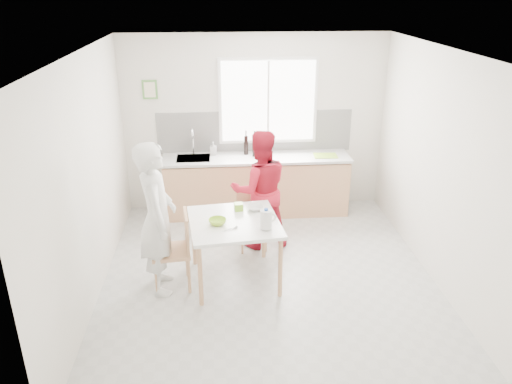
% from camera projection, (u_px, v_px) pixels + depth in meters
% --- Properties ---
extents(ground, '(4.50, 4.50, 0.00)m').
position_uv_depth(ground, '(269.00, 279.00, 6.12)').
color(ground, '#B7B7B2').
rests_on(ground, ground).
extents(room_shell, '(4.50, 4.50, 4.50)m').
position_uv_depth(room_shell, '(270.00, 151.00, 5.48)').
color(room_shell, silver).
rests_on(room_shell, ground).
extents(window, '(1.50, 0.06, 1.30)m').
position_uv_depth(window, '(268.00, 101.00, 7.52)').
color(window, white).
rests_on(window, room_shell).
extents(backsplash, '(3.00, 0.02, 0.65)m').
position_uv_depth(backsplash, '(255.00, 132.00, 7.70)').
color(backsplash, white).
rests_on(backsplash, room_shell).
extents(picture_frame, '(0.22, 0.03, 0.28)m').
position_uv_depth(picture_frame, '(150.00, 90.00, 7.32)').
color(picture_frame, '#569543').
rests_on(picture_frame, room_shell).
extents(kitchen_counter, '(2.84, 0.64, 1.37)m').
position_uv_depth(kitchen_counter, '(256.00, 187.00, 7.75)').
color(kitchen_counter, tan).
rests_on(kitchen_counter, ground).
extents(dining_table, '(1.14, 1.14, 0.79)m').
position_uv_depth(dining_table, '(234.00, 227.00, 5.84)').
color(dining_table, white).
rests_on(dining_table, ground).
extents(chair_left, '(0.48, 0.48, 0.94)m').
position_uv_depth(chair_left, '(177.00, 247.00, 5.79)').
color(chair_left, tan).
rests_on(chair_left, ground).
extents(chair_far, '(0.41, 0.41, 0.81)m').
position_uv_depth(chair_far, '(251.00, 216.00, 6.74)').
color(chair_far, tan).
rests_on(chair_far, ground).
extents(person_white, '(0.51, 0.70, 1.80)m').
position_uv_depth(person_white, '(157.00, 219.00, 5.61)').
color(person_white, white).
rests_on(person_white, ground).
extents(person_red, '(0.86, 0.70, 1.63)m').
position_uv_depth(person_red, '(260.00, 190.00, 6.62)').
color(person_red, red).
rests_on(person_red, ground).
extents(bowl_green, '(0.23, 0.23, 0.06)m').
position_uv_depth(bowl_green, '(217.00, 222.00, 5.71)').
color(bowl_green, '#9DD030').
rests_on(bowl_green, dining_table).
extents(bowl_white, '(0.22, 0.22, 0.05)m').
position_uv_depth(bowl_white, '(255.00, 208.00, 6.08)').
color(bowl_white, silver).
rests_on(bowl_white, dining_table).
extents(milk_jug, '(0.19, 0.13, 0.24)m').
position_uv_depth(milk_jug, '(266.00, 219.00, 5.56)').
color(milk_jug, white).
rests_on(milk_jug, dining_table).
extents(green_box, '(0.11, 0.11, 0.09)m').
position_uv_depth(green_box, '(239.00, 207.00, 6.06)').
color(green_box, '#84C32D').
rests_on(green_box, dining_table).
extents(spoon, '(0.15, 0.08, 0.01)m').
position_uv_depth(spoon, '(230.00, 229.00, 5.59)').
color(spoon, '#A5A5AA').
rests_on(spoon, dining_table).
extents(cutting_board, '(0.36, 0.26, 0.01)m').
position_uv_depth(cutting_board, '(325.00, 156.00, 7.57)').
color(cutting_board, '#89B92A').
rests_on(cutting_board, kitchen_counter).
extents(wine_bottle_a, '(0.07, 0.07, 0.32)m').
position_uv_depth(wine_bottle_a, '(255.00, 146.00, 7.51)').
color(wine_bottle_a, black).
rests_on(wine_bottle_a, kitchen_counter).
extents(wine_bottle_b, '(0.07, 0.07, 0.30)m').
position_uv_depth(wine_bottle_b, '(246.00, 145.00, 7.59)').
color(wine_bottle_b, black).
rests_on(wine_bottle_b, kitchen_counter).
extents(jar_amber, '(0.06, 0.06, 0.16)m').
position_uv_depth(jar_amber, '(263.00, 148.00, 7.67)').
color(jar_amber, brown).
rests_on(jar_amber, kitchen_counter).
extents(soap_bottle, '(0.10, 0.10, 0.20)m').
position_uv_depth(soap_bottle, '(213.00, 148.00, 7.60)').
color(soap_bottle, '#999999').
rests_on(soap_bottle, kitchen_counter).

